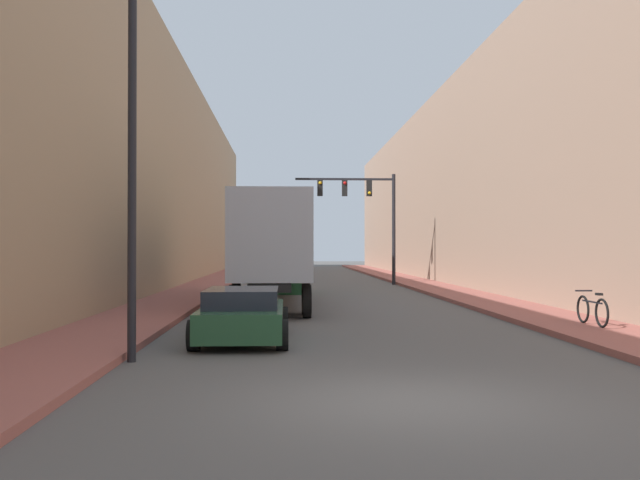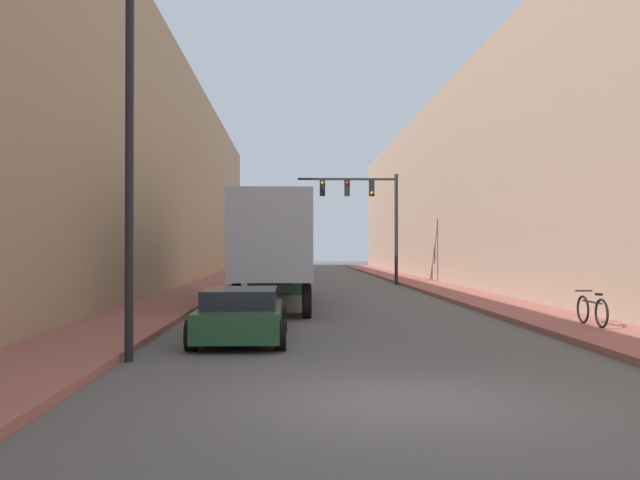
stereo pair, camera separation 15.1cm
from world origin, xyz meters
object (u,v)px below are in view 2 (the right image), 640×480
semi_truck (275,245)px  traffic_signal_gantry (370,206)px  parked_bicycle (592,310)px  street_lamp (130,101)px  sedan_car (241,315)px

semi_truck → traffic_signal_gantry: 14.06m
semi_truck → parked_bicycle: bearing=-50.0°
street_lamp → traffic_signal_gantry: bearing=74.5°
sedan_car → traffic_signal_gantry: (5.59, 24.04, 3.89)m
traffic_signal_gantry → street_lamp: 27.93m
sedan_car → parked_bicycle: size_ratio=2.41×
traffic_signal_gantry → parked_bicycle: (3.07, -22.63, -3.95)m
street_lamp → parked_bicycle: bearing=22.1°
sedan_car → traffic_signal_gantry: 24.99m
semi_truck → sedan_car: 11.27m
traffic_signal_gantry → street_lamp: street_lamp is taller
semi_truck → sedan_car: bearing=-92.6°
semi_truck → traffic_signal_gantry: size_ratio=2.27×
sedan_car → parked_bicycle: (8.66, 1.41, -0.05)m
semi_truck → street_lamp: size_ratio=1.87×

